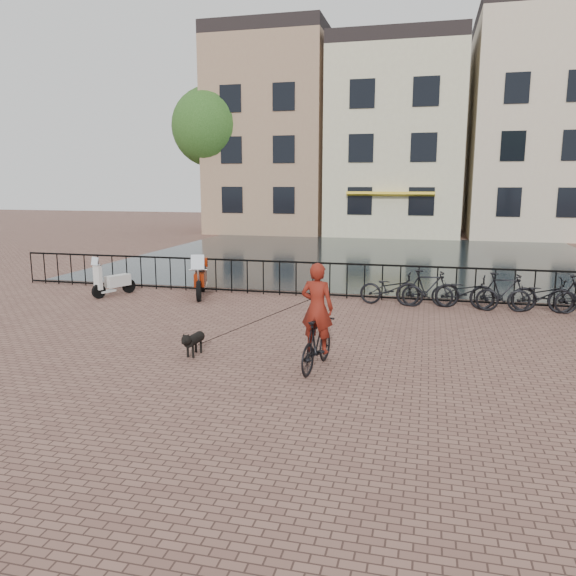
% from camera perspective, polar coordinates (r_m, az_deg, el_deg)
% --- Properties ---
extents(ground, '(100.00, 100.00, 0.00)m').
position_cam_1_polar(ground, '(8.85, -4.79, -11.23)').
color(ground, brown).
rests_on(ground, ground).
extents(canal_water, '(20.00, 20.00, 0.00)m').
position_cam_1_polar(canal_water, '(25.41, 7.82, 3.18)').
color(canal_water, black).
rests_on(canal_water, ground).
extents(railing, '(20.00, 0.05, 1.02)m').
position_cam_1_polar(railing, '(16.23, 4.27, 0.78)').
color(railing, black).
rests_on(railing, ground).
extents(canal_house_left, '(7.50, 9.00, 12.80)m').
position_cam_1_polar(canal_house_left, '(39.23, -1.15, 15.28)').
color(canal_house_left, '#967057').
rests_on(canal_house_left, ground).
extents(canal_house_mid, '(8.00, 9.50, 11.80)m').
position_cam_1_polar(canal_house_mid, '(37.91, 11.00, 14.49)').
color(canal_house_mid, '#C1B792').
rests_on(canal_house_mid, ground).
extents(canal_house_right, '(7.00, 9.00, 13.30)m').
position_cam_1_polar(canal_house_right, '(38.35, 23.48, 14.90)').
color(canal_house_right, '#C3AD91').
rests_on(canal_house_right, ground).
extents(tree_far_left, '(5.04, 5.04, 9.27)m').
position_cam_1_polar(tree_far_left, '(37.51, -7.78, 15.89)').
color(tree_far_left, black).
rests_on(tree_far_left, ground).
extents(cyclist, '(0.76, 1.69, 2.25)m').
position_cam_1_polar(cyclist, '(9.95, 2.96, -3.53)').
color(cyclist, black).
rests_on(cyclist, ground).
extents(dog, '(0.29, 0.76, 0.50)m').
position_cam_1_polar(dog, '(11.03, -9.51, -5.48)').
color(dog, black).
rests_on(dog, ground).
extents(motorcycle, '(1.02, 1.95, 1.36)m').
position_cam_1_polar(motorcycle, '(16.52, -8.89, 1.48)').
color(motorcycle, maroon).
rests_on(motorcycle, ground).
extents(scooter, '(0.88, 1.37, 1.23)m').
position_cam_1_polar(scooter, '(17.21, -17.32, 1.27)').
color(scooter, silver).
rests_on(scooter, ground).
extents(parked_bike_0, '(1.76, 0.74, 0.90)m').
position_cam_1_polar(parked_bike_0, '(15.45, 10.48, -0.07)').
color(parked_bike_0, black).
rests_on(parked_bike_0, ground).
extents(parked_bike_1, '(1.70, 0.63, 1.00)m').
position_cam_1_polar(parked_bike_1, '(15.41, 14.01, -0.05)').
color(parked_bike_1, black).
rests_on(parked_bike_1, ground).
extents(parked_bike_2, '(1.79, 0.85, 0.90)m').
position_cam_1_polar(parked_bike_2, '(15.46, 17.52, -0.39)').
color(parked_bike_2, black).
rests_on(parked_bike_2, ground).
extents(parked_bike_3, '(1.68, 0.52, 1.00)m').
position_cam_1_polar(parked_bike_3, '(15.54, 21.02, -0.37)').
color(parked_bike_3, black).
rests_on(parked_bike_3, ground).
extents(parked_bike_4, '(1.75, 0.72, 0.90)m').
position_cam_1_polar(parked_bike_4, '(15.70, 24.45, -0.70)').
color(parked_bike_4, black).
rests_on(parked_bike_4, ground).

